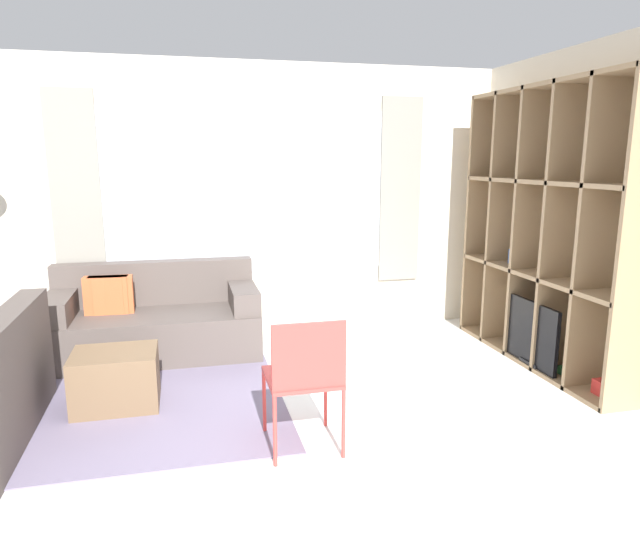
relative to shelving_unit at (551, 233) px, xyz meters
The scene contains 8 objects.
ground_plane 3.23m from the shelving_unit, 143.29° to the right, with size 16.00×16.00×0.00m, color silver.
wall_back 2.84m from the shelving_unit, 148.57° to the left, with size 6.37×0.11×2.70m.
wall_right 0.33m from the shelving_unit, 41.13° to the right, with size 0.07×4.45×2.70m, color beige.
area_rug 3.90m from the shelving_unit, behind, with size 2.67×2.28×0.01m, color slate.
shelving_unit is the anchor object (origin of this frame).
couch_main 3.61m from the shelving_unit, 163.29° to the left, with size 1.84×0.86×0.83m.
ottoman 3.72m from the shelving_unit, behind, with size 0.59×0.48×0.42m.
folding_chair 2.70m from the shelving_unit, 155.77° to the right, with size 0.44×0.46×0.86m.
Camera 1 is at (-0.66, -2.45, 1.78)m, focal length 32.00 mm.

